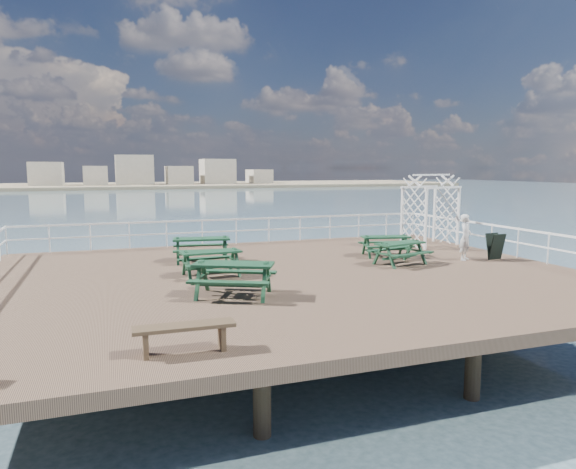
{
  "coord_description": "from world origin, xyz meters",
  "views": [
    {
      "loc": [
        -5.17,
        -14.64,
        3.24
      ],
      "look_at": [
        0.3,
        0.93,
        1.1
      ],
      "focal_mm": 32.0,
      "sensor_mm": 36.0,
      "label": 1
    }
  ],
  "objects_px": {
    "picnic_table_a": "(211,258)",
    "trellis_arbor": "(430,214)",
    "picnic_table_b": "(201,244)",
    "picnic_table_e": "(400,248)",
    "picnic_table_c": "(386,242)",
    "picnic_table_d": "(234,272)",
    "flat_bench_far": "(184,332)",
    "person": "(466,237)"
  },
  "relations": [
    {
      "from": "picnic_table_e",
      "to": "flat_bench_far",
      "type": "relative_size",
      "value": 1.15
    },
    {
      "from": "picnic_table_d",
      "to": "picnic_table_c",
      "type": "bearing_deg",
      "value": 56.62
    },
    {
      "from": "trellis_arbor",
      "to": "person",
      "type": "bearing_deg",
      "value": -123.45
    },
    {
      "from": "picnic_table_a",
      "to": "picnic_table_d",
      "type": "relative_size",
      "value": 0.75
    },
    {
      "from": "trellis_arbor",
      "to": "picnic_table_e",
      "type": "bearing_deg",
      "value": -154.76
    },
    {
      "from": "picnic_table_a",
      "to": "picnic_table_d",
      "type": "distance_m",
      "value": 2.66
    },
    {
      "from": "picnic_table_e",
      "to": "picnic_table_d",
      "type": "bearing_deg",
      "value": -173.24
    },
    {
      "from": "picnic_table_d",
      "to": "person",
      "type": "height_order",
      "value": "person"
    },
    {
      "from": "picnic_table_b",
      "to": "picnic_table_c",
      "type": "relative_size",
      "value": 1.07
    },
    {
      "from": "picnic_table_c",
      "to": "trellis_arbor",
      "type": "distance_m",
      "value": 3.69
    },
    {
      "from": "picnic_table_d",
      "to": "picnic_table_e",
      "type": "distance_m",
      "value": 6.77
    },
    {
      "from": "picnic_table_c",
      "to": "flat_bench_far",
      "type": "distance_m",
      "value": 11.42
    },
    {
      "from": "picnic_table_b",
      "to": "person",
      "type": "xyz_separation_m",
      "value": [
        8.86,
        -2.81,
        0.21
      ]
    },
    {
      "from": "flat_bench_far",
      "to": "person",
      "type": "relative_size",
      "value": 1.09
    },
    {
      "from": "picnic_table_e",
      "to": "flat_bench_far",
      "type": "height_order",
      "value": "picnic_table_e"
    },
    {
      "from": "picnic_table_d",
      "to": "picnic_table_e",
      "type": "relative_size",
      "value": 1.22
    },
    {
      "from": "picnic_table_a",
      "to": "trellis_arbor",
      "type": "distance_m",
      "value": 10.43
    },
    {
      "from": "picnic_table_d",
      "to": "person",
      "type": "distance_m",
      "value": 9.24
    },
    {
      "from": "picnic_table_e",
      "to": "person",
      "type": "xyz_separation_m",
      "value": [
        2.61,
        -0.06,
        0.27
      ]
    },
    {
      "from": "picnic_table_b",
      "to": "picnic_table_e",
      "type": "bearing_deg",
      "value": -16.06
    },
    {
      "from": "flat_bench_far",
      "to": "trellis_arbor",
      "type": "relative_size",
      "value": 0.6
    },
    {
      "from": "picnic_table_a",
      "to": "person",
      "type": "distance_m",
      "value": 9.01
    },
    {
      "from": "flat_bench_far",
      "to": "person",
      "type": "height_order",
      "value": "person"
    },
    {
      "from": "picnic_table_a",
      "to": "picnic_table_e",
      "type": "bearing_deg",
      "value": -6.11
    },
    {
      "from": "picnic_table_a",
      "to": "trellis_arbor",
      "type": "height_order",
      "value": "trellis_arbor"
    },
    {
      "from": "picnic_table_a",
      "to": "trellis_arbor",
      "type": "bearing_deg",
      "value": 13.63
    },
    {
      "from": "picnic_table_b",
      "to": "picnic_table_c",
      "type": "bearing_deg",
      "value": -2.08
    },
    {
      "from": "picnic_table_d",
      "to": "picnic_table_a",
      "type": "bearing_deg",
      "value": 117.16
    },
    {
      "from": "picnic_table_b",
      "to": "picnic_table_e",
      "type": "height_order",
      "value": "picnic_table_b"
    },
    {
      "from": "picnic_table_a",
      "to": "picnic_table_c",
      "type": "height_order",
      "value": "picnic_table_a"
    },
    {
      "from": "picnic_table_d",
      "to": "person",
      "type": "relative_size",
      "value": 1.53
    },
    {
      "from": "picnic_table_a",
      "to": "picnic_table_c",
      "type": "xyz_separation_m",
      "value": [
        6.77,
        1.36,
        -0.01
      ]
    },
    {
      "from": "flat_bench_far",
      "to": "picnic_table_a",
      "type": "bearing_deg",
      "value": 76.13
    },
    {
      "from": "picnic_table_a",
      "to": "picnic_table_d",
      "type": "xyz_separation_m",
      "value": [
        0.07,
        -2.66,
        0.07
      ]
    },
    {
      "from": "picnic_table_b",
      "to": "trellis_arbor",
      "type": "xyz_separation_m",
      "value": [
        9.77,
        0.63,
        0.73
      ]
    },
    {
      "from": "picnic_table_d",
      "to": "flat_bench_far",
      "type": "height_order",
      "value": "picnic_table_d"
    },
    {
      "from": "picnic_table_c",
      "to": "person",
      "type": "height_order",
      "value": "person"
    },
    {
      "from": "picnic_table_a",
      "to": "flat_bench_far",
      "type": "height_order",
      "value": "picnic_table_a"
    },
    {
      "from": "trellis_arbor",
      "to": "flat_bench_far",
      "type": "bearing_deg",
      "value": -159.47
    },
    {
      "from": "picnic_table_d",
      "to": "flat_bench_far",
      "type": "distance_m",
      "value": 4.06
    },
    {
      "from": "picnic_table_e",
      "to": "trellis_arbor",
      "type": "height_order",
      "value": "trellis_arbor"
    },
    {
      "from": "picnic_table_a",
      "to": "person",
      "type": "relative_size",
      "value": 1.15
    }
  ]
}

